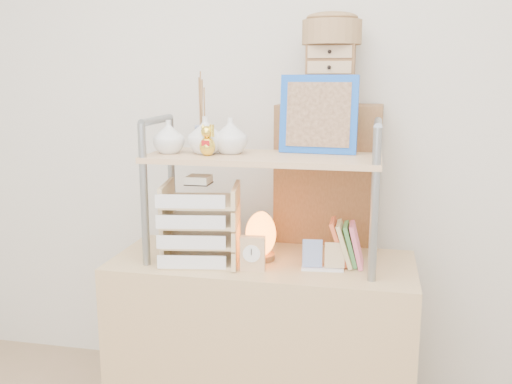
# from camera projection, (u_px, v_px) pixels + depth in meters

# --- Properties ---
(desk) EXTENTS (1.20, 0.50, 0.75)m
(desk) POSITION_uv_depth(u_px,v_px,m) (262.00, 346.00, 2.35)
(desk) COLOR tan
(desk) RESTS_ON ground
(cabinet) EXTENTS (0.46, 0.25, 1.35)m
(cabinet) POSITION_uv_depth(u_px,v_px,m) (326.00, 254.00, 2.60)
(cabinet) COLOR brown
(cabinet) RESTS_ON ground
(hutch) EXTENTS (0.90, 0.34, 0.73)m
(hutch) POSITION_uv_depth(u_px,v_px,m) (250.00, 153.00, 2.22)
(hutch) COLOR gray
(hutch) RESTS_ON desk
(letter_tray) EXTENTS (0.32, 0.31, 0.35)m
(letter_tray) POSITION_uv_depth(u_px,v_px,m) (200.00, 228.00, 2.24)
(letter_tray) COLOR #D7B081
(letter_tray) RESTS_ON desk
(salt_lamp) EXTENTS (0.13, 0.12, 0.20)m
(salt_lamp) POSITION_uv_depth(u_px,v_px,m) (261.00, 235.00, 2.26)
(salt_lamp) COLOR brown
(salt_lamp) RESTS_ON desk
(desk_clock) EXTENTS (0.10, 0.05, 0.13)m
(desk_clock) POSITION_uv_depth(u_px,v_px,m) (253.00, 254.00, 2.14)
(desk_clock) COLOR tan
(desk_clock) RESTS_ON desk
(postcard_stand) EXTENTS (0.16, 0.06, 0.11)m
(postcard_stand) POSITION_uv_depth(u_px,v_px,m) (323.00, 261.00, 2.16)
(postcard_stand) COLOR white
(postcard_stand) RESTS_ON desk
(drawer_chest) EXTENTS (0.20, 0.16, 0.25)m
(drawer_chest) POSITION_uv_depth(u_px,v_px,m) (331.00, 75.00, 2.42)
(drawer_chest) COLOR brown
(drawer_chest) RESTS_ON cabinet
(woven_basket) EXTENTS (0.25, 0.25, 0.10)m
(woven_basket) POSITION_uv_depth(u_px,v_px,m) (332.00, 32.00, 2.39)
(woven_basket) COLOR #8D6240
(woven_basket) RESTS_ON drawer_chest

